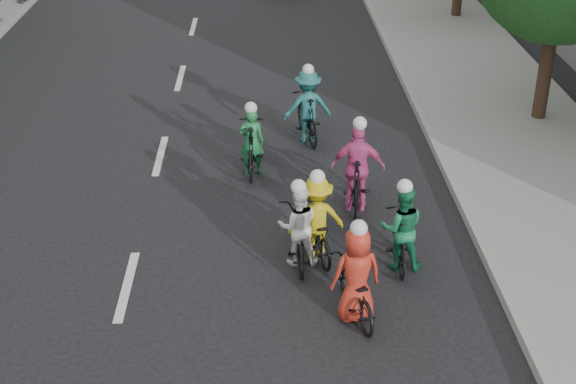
{
  "coord_description": "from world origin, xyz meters",
  "views": [
    {
      "loc": [
        2.27,
        -10.91,
        7.42
      ],
      "look_at": [
        2.67,
        1.3,
        1.0
      ],
      "focal_mm": 50.0,
      "sensor_mm": 36.0,
      "label": 1
    }
  ],
  "objects_px": {
    "cyclist_5": "(356,283)",
    "cyclist_2": "(401,233)",
    "cyclist_1": "(308,111)",
    "cyclist_6": "(252,145)",
    "cyclist_3": "(357,175)",
    "cyclist_4": "(298,232)",
    "cyclist_0": "(316,224)"
  },
  "relations": [
    {
      "from": "cyclist_5",
      "to": "cyclist_4",
      "type": "bearing_deg",
      "value": -74.22
    },
    {
      "from": "cyclist_5",
      "to": "cyclist_2",
      "type": "bearing_deg",
      "value": -134.27
    },
    {
      "from": "cyclist_1",
      "to": "cyclist_6",
      "type": "height_order",
      "value": "cyclist_1"
    },
    {
      "from": "cyclist_4",
      "to": "cyclist_1",
      "type": "bearing_deg",
      "value": -96.67
    },
    {
      "from": "cyclist_3",
      "to": "cyclist_1",
      "type": "bearing_deg",
      "value": -69.76
    },
    {
      "from": "cyclist_1",
      "to": "cyclist_2",
      "type": "relative_size",
      "value": 1.13
    },
    {
      "from": "cyclist_3",
      "to": "cyclist_6",
      "type": "relative_size",
      "value": 1.03
    },
    {
      "from": "cyclist_4",
      "to": "cyclist_6",
      "type": "relative_size",
      "value": 0.94
    },
    {
      "from": "cyclist_0",
      "to": "cyclist_6",
      "type": "relative_size",
      "value": 0.96
    },
    {
      "from": "cyclist_6",
      "to": "cyclist_3",
      "type": "bearing_deg",
      "value": 142.31
    },
    {
      "from": "cyclist_0",
      "to": "cyclist_5",
      "type": "distance_m",
      "value": 1.84
    },
    {
      "from": "cyclist_2",
      "to": "cyclist_3",
      "type": "relative_size",
      "value": 0.87
    },
    {
      "from": "cyclist_0",
      "to": "cyclist_2",
      "type": "distance_m",
      "value": 1.44
    },
    {
      "from": "cyclist_3",
      "to": "cyclist_6",
      "type": "bearing_deg",
      "value": -32.44
    },
    {
      "from": "cyclist_3",
      "to": "cyclist_4",
      "type": "relative_size",
      "value": 1.1
    },
    {
      "from": "cyclist_3",
      "to": "cyclist_5",
      "type": "height_order",
      "value": "cyclist_3"
    },
    {
      "from": "cyclist_3",
      "to": "cyclist_0",
      "type": "bearing_deg",
      "value": 69.03
    },
    {
      "from": "cyclist_3",
      "to": "cyclist_4",
      "type": "xyz_separation_m",
      "value": [
        -1.19,
        -1.85,
        -0.14
      ]
    },
    {
      "from": "cyclist_4",
      "to": "cyclist_6",
      "type": "xyz_separation_m",
      "value": [
        -0.8,
        3.49,
        0.03
      ]
    },
    {
      "from": "cyclist_2",
      "to": "cyclist_5",
      "type": "height_order",
      "value": "cyclist_5"
    },
    {
      "from": "cyclist_1",
      "to": "cyclist_2",
      "type": "bearing_deg",
      "value": 93.24
    },
    {
      "from": "cyclist_5",
      "to": "cyclist_6",
      "type": "relative_size",
      "value": 0.95
    },
    {
      "from": "cyclist_0",
      "to": "cyclist_1",
      "type": "distance_m",
      "value": 4.87
    },
    {
      "from": "cyclist_1",
      "to": "cyclist_4",
      "type": "distance_m",
      "value": 5.09
    },
    {
      "from": "cyclist_2",
      "to": "cyclist_4",
      "type": "height_order",
      "value": "cyclist_2"
    },
    {
      "from": "cyclist_0",
      "to": "cyclist_1",
      "type": "bearing_deg",
      "value": -103.3
    },
    {
      "from": "cyclist_2",
      "to": "cyclist_6",
      "type": "bearing_deg",
      "value": -52.62
    },
    {
      "from": "cyclist_0",
      "to": "cyclist_4",
      "type": "relative_size",
      "value": 1.02
    },
    {
      "from": "cyclist_2",
      "to": "cyclist_4",
      "type": "distance_m",
      "value": 1.71
    },
    {
      "from": "cyclist_1",
      "to": "cyclist_2",
      "type": "xyz_separation_m",
      "value": [
        1.27,
        -5.26,
        -0.08
      ]
    },
    {
      "from": "cyclist_0",
      "to": "cyclist_6",
      "type": "height_order",
      "value": "cyclist_0"
    },
    {
      "from": "cyclist_3",
      "to": "cyclist_2",
      "type": "bearing_deg",
      "value": 110.93
    }
  ]
}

